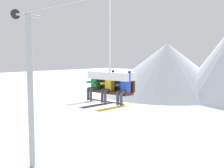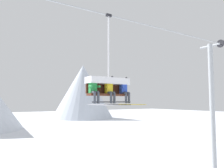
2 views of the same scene
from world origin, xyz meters
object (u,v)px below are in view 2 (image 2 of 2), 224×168
at_px(skier_green, 94,90).
at_px(skier_yellow, 110,90).
at_px(lift_tower_far, 212,104).
at_px(chairlift_chair, 108,83).
at_px(skier_blue, 125,90).

relative_size(skier_green, skier_yellow, 1.00).
relative_size(lift_tower_far, chairlift_chair, 2.27).
xyz_separation_m(lift_tower_far, chairlift_chair, (-9.42, -0.71, 1.09)).
relative_size(chairlift_chair, skier_blue, 2.47).
xyz_separation_m(skier_green, skier_blue, (1.67, 0.01, 0.02)).
bearing_deg(lift_tower_far, skier_yellow, -174.39).
bearing_deg(chairlift_chair, skier_green, -165.20).
relative_size(lift_tower_far, skier_blue, 5.61).
height_order(lift_tower_far, skier_green, lift_tower_far).
height_order(chairlift_chair, skier_blue, chairlift_chair).
xyz_separation_m(chairlift_chair, skier_green, (-0.83, -0.22, -0.34)).
bearing_deg(skier_yellow, chairlift_chair, 90.89).
distance_m(skier_green, skier_blue, 1.67).
height_order(lift_tower_far, chairlift_chair, lift_tower_far).
height_order(skier_green, skier_blue, skier_blue).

